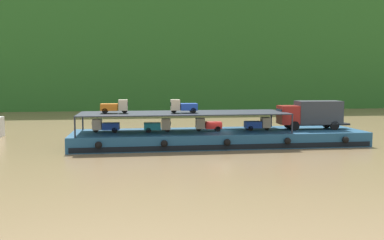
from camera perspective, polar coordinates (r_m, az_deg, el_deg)
The scene contains 11 objects.
ground_plane at distance 44.92m, azimuth 3.67°, elevation -3.38°, with size 400.00×400.00×0.00m, color olive.
hillside_far_bank at distance 108.81m, azimuth -3.36°, elevation 10.49°, with size 132.86×27.84×29.24m.
cargo_barge at distance 44.78m, azimuth 3.68°, elevation -2.44°, with size 30.62×7.91×1.50m.
covered_lorry at distance 47.88m, azimuth 15.84°, elevation 0.82°, with size 7.91×2.51×3.10m.
cargo_rack at distance 43.90m, azimuth -1.16°, elevation 0.94°, with size 21.42×6.57×2.00m.
mini_truck_lower_stern at distance 44.21m, azimuth -11.63°, elevation -0.76°, with size 2.79×1.29×1.38m.
mini_truck_lower_aft at distance 43.57m, azimuth -4.65°, elevation -0.76°, with size 2.78×1.28×1.38m.
mini_truck_lower_mid at distance 44.39m, azimuth 2.19°, elevation -0.63°, with size 2.79×1.29×1.38m.
mini_truck_lower_fore at distance 45.58m, azimuth 8.92°, elevation -0.53°, with size 2.76×1.24×1.38m.
mini_truck_upper_stern at distance 43.49m, azimuth -10.41°, elevation 1.81°, with size 2.76×1.23×1.38m.
mini_truck_upper_mid at distance 43.19m, azimuth -1.18°, elevation 1.87°, with size 2.74×1.21×1.38m.
Camera 1 is at (-9.11, -43.44, 6.89)m, focal length 39.41 mm.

